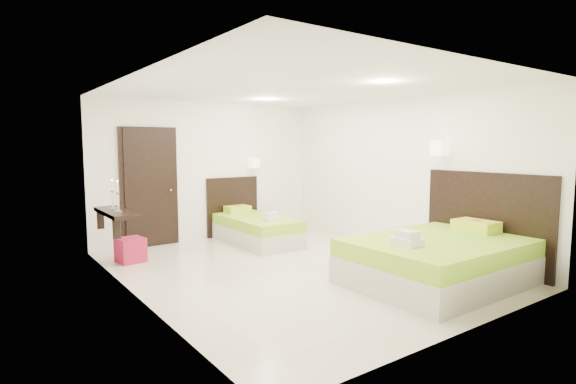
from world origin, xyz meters
TOP-DOWN VIEW (x-y plane):
  - floor at (0.00, 0.00)m, footprint 5.50×5.50m
  - bed_single at (0.47, 1.90)m, footprint 1.12×1.86m
  - bed_double at (1.19, -1.64)m, footprint 2.27×1.93m
  - nightstand at (1.25, 2.72)m, footprint 0.46×0.42m
  - ottoman at (-1.83, 1.79)m, footprint 0.42×0.42m
  - door at (-1.20, 2.70)m, footprint 1.02×0.15m
  - console_shelf at (-2.08, 1.60)m, footprint 0.35×1.20m

SIDE VIEW (x-z plane):
  - floor at x=0.00m, z-range 0.00..0.00m
  - nightstand at x=1.25m, z-range 0.00..0.35m
  - ottoman at x=-1.83m, z-range 0.00..0.38m
  - bed_single at x=0.47m, z-range -0.49..1.05m
  - bed_double at x=1.19m, z-range -0.61..1.27m
  - console_shelf at x=-2.08m, z-range 0.42..1.21m
  - door at x=-1.20m, z-range -0.02..2.12m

